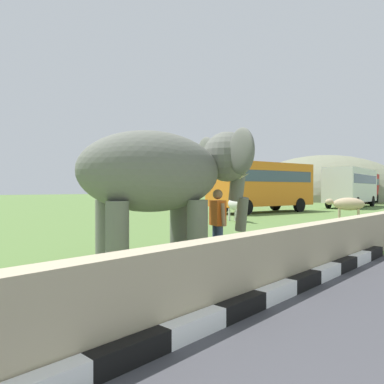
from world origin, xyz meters
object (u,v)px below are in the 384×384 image
Objects in this scene: elephant at (168,175)px; cow_mid at (348,204)px; bus_orange at (262,183)px; cow_near at (237,205)px; bus_white at (351,184)px; person_handler at (218,221)px; bus_red at (363,186)px.

cow_mid is (13.71, 1.15, -1.10)m from elephant.
bus_orange reaches higher than cow_near.
bus_orange is 0.91× the size of bus_white.
bus_white is 5.07× the size of cow_near.
elephant is 2.18× the size of cow_near.
person_handler is 0.20× the size of bus_red.
bus_white is 4.94× the size of cow_mid.
bus_orange is at bearing 22.64° from cow_near.
bus_orange reaches higher than person_handler.
person_handler is at bearing -172.97° from cow_mid.
bus_white is at bearing 12.27° from elephant.
elephant is 1.66m from person_handler.
elephant is 41.06m from bus_red.
cow_mid is at bearing -161.33° from bus_white.
elephant is at bearing -167.73° from bus_white.
bus_orange is (16.95, 8.27, 0.11)m from elephant.
person_handler is 10.26m from cow_near.
cow_near is at bearing -173.20° from bus_red.
bus_orange is 7.87m from cow_near.
cow_near is 5.71m from cow_mid.
person_handler is 0.89× the size of cow_near.
cow_mid is at bearing -163.63° from bus_red.
cow_mid is (-3.24, -7.12, -1.21)m from bus_orange.
person_handler reaches higher than cow_near.
elephant is at bearing -153.99° from bus_orange.
bus_red is at bearing 6.80° from cow_near.
bus_white is at bearing 3.05° from cow_near.
person_handler is at bearing -146.46° from cow_near.
bus_orange is 4.60× the size of cow_near.
bus_red is 4.44× the size of cow_near.
bus_orange is 12.17m from bus_white.
elephant is 2.46× the size of person_handler.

